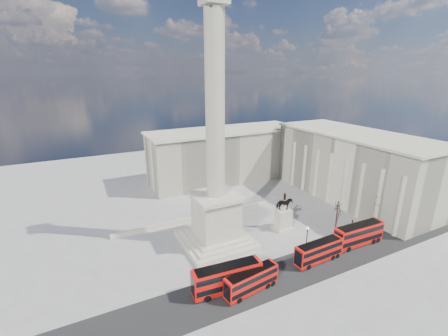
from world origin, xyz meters
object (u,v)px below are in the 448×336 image
red_bus_a (227,278)px  equestrian_statue (283,217)px  red_bus_c (319,251)px  nelsons_column (216,185)px  red_bus_d (359,234)px  pedestrian_standing (352,223)px  pedestrian_crossing (247,241)px  red_bus_b (252,281)px  pedestrian_walking (306,249)px  victorian_lamp (307,239)px

red_bus_a → equestrian_statue: size_ratio=1.32×
red_bus_c → equestrian_statue: size_ratio=1.15×
nelsons_column → red_bus_c: bearing=-45.6°
nelsons_column → equestrian_statue: size_ratio=5.64×
nelsons_column → red_bus_d: nelsons_column is taller
pedestrian_standing → pedestrian_crossing: pedestrian_crossing is taller
red_bus_b → pedestrian_standing: 33.17m
red_bus_b → pedestrian_walking: 16.16m
red_bus_d → pedestrian_crossing: 23.09m
red_bus_b → equestrian_statue: 22.42m
red_bus_b → pedestrian_crossing: size_ratio=5.47×
nelsons_column → pedestrian_crossing: (5.14, -4.05, -12.02)m
red_bus_b → red_bus_a: bearing=143.0°
red_bus_d → pedestrian_crossing: red_bus_d is taller
red_bus_a → equestrian_statue: (20.57, 12.47, 0.65)m
nelsons_column → red_bus_b: (-1.17, -16.14, -10.87)m
pedestrian_standing → pedestrian_walking: bearing=-7.7°
red_bus_a → victorian_lamp: bearing=9.7°
red_bus_a → red_bus_c: 19.02m
victorian_lamp → equestrian_statue: equestrian_statue is taller
equestrian_statue → pedestrian_standing: (14.99, -6.30, -2.22)m
equestrian_statue → red_bus_a: bearing=-148.8°
pedestrian_walking → victorian_lamp: bearing=-151.9°
equestrian_statue → red_bus_c: bearing=-96.9°
victorian_lamp → pedestrian_crossing: 12.10m
red_bus_a → pedestrian_walking: bearing=12.8°
nelsons_column → pedestrian_crossing: 13.68m
red_bus_c → pedestrian_crossing: bearing=129.0°
red_bus_d → pedestrian_walking: size_ratio=6.68×
nelsons_column → victorian_lamp: 20.36m
equestrian_statue → nelsons_column: bearing=173.8°
pedestrian_standing → nelsons_column: bearing=-34.0°
pedestrian_crossing → victorian_lamp: bearing=176.1°
red_bus_d → nelsons_column: bearing=153.4°
equestrian_statue → pedestrian_crossing: (-10.84, -2.31, -2.20)m
red_bus_d → victorian_lamp: size_ratio=1.75×
nelsons_column → red_bus_c: (14.42, -14.74, -10.78)m
equestrian_statue → pedestrian_crossing: size_ratio=4.92×
pedestrian_walking → equestrian_statue: bearing=62.8°
victorian_lamp → pedestrian_standing: 18.63m
red_bus_c → pedestrian_walking: (-0.16, 3.24, -1.28)m
nelsons_column → pedestrian_crossing: nelsons_column is taller
victorian_lamp → pedestrian_walking: 3.38m
red_bus_d → pedestrian_crossing: (-20.78, 9.95, -1.52)m
pedestrian_standing → pedestrian_crossing: size_ratio=0.98×
red_bus_b → pedestrian_standing: (32.14, 8.09, -1.17)m
pedestrian_walking → pedestrian_standing: (16.71, 3.45, 0.02)m
equestrian_statue → pedestrian_crossing: 11.30m
red_bus_b → pedestrian_standing: red_bus_b is taller
pedestrian_walking → pedestrian_standing: size_ratio=0.97×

